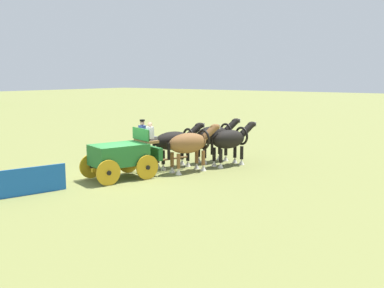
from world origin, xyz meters
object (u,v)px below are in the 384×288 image
object	(u,v)px
draft_horse_rear_off	(190,144)
draft_horse_lead_off	(230,140)
draft_horse_rear_near	(175,141)
show_wagon	(122,154)
draft_horse_lead_near	(214,136)

from	to	relation	value
draft_horse_rear_off	draft_horse_lead_off	distance (m)	2.60
draft_horse_rear_near	draft_horse_lead_off	distance (m)	2.90
draft_horse_rear_near	draft_horse_rear_off	size ratio (longest dim) A/B	1.01
show_wagon	draft_horse_lead_off	bearing A→B (deg)	-23.12
draft_horse_rear_near	draft_horse_lead_near	world-z (taller)	draft_horse_lead_near
draft_horse_rear_near	draft_horse_lead_near	distance (m)	2.59
draft_horse_rear_near	draft_horse_lead_off	bearing A→B (deg)	-43.51
show_wagon	draft_horse_rear_off	world-z (taller)	show_wagon
draft_horse_rear_near	show_wagon	bearing A→B (deg)	174.04
draft_horse_rear_off	draft_horse_lead_near	world-z (taller)	draft_horse_lead_near
draft_horse_rear_off	draft_horse_lead_near	bearing A→B (deg)	9.66
draft_horse_lead_near	draft_horse_lead_off	size ratio (longest dim) A/B	1.01
draft_horse_rear_near	draft_horse_rear_off	distance (m)	1.30
show_wagon	draft_horse_lead_near	bearing A→B (deg)	-10.67
show_wagon	draft_horse_rear_near	xyz separation A→B (m)	(3.41, -0.36, 0.23)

